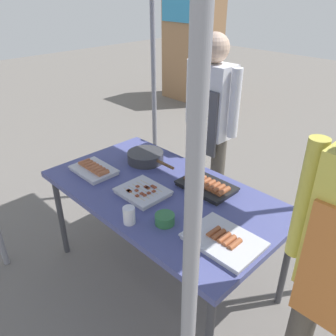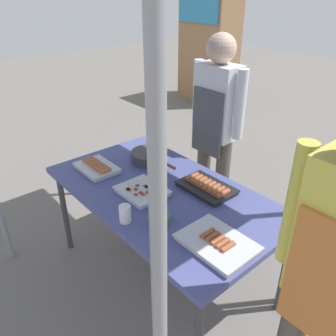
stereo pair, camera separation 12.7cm
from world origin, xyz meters
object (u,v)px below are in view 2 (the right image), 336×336
tray_grilled_sausages (217,243)px  tray_meat_skewers (142,191)px  cooking_wok (149,156)px  drink_cup_near_edge (125,214)px  condiment_bowl (160,219)px  neighbor_stall_left (209,45)px  stall_table (162,197)px  tray_pork_links (97,167)px  vendor_woman (216,120)px  tray_spring_rolls (207,187)px

tray_grilled_sausages → tray_meat_skewers: 0.65m
cooking_wok → drink_cup_near_edge: size_ratio=4.15×
condiment_bowl → drink_cup_near_edge: (-0.14, -0.14, 0.02)m
drink_cup_near_edge → neighbor_stall_left: size_ratio=0.05×
stall_table → cooking_wok: 0.45m
tray_pork_links → neighbor_stall_left: 4.35m
drink_cup_near_edge → tray_meat_skewers: bearing=124.8°
tray_pork_links → drink_cup_near_edge: (0.64, -0.19, 0.03)m
stall_table → condiment_bowl: condiment_bowl is taller
vendor_woman → tray_meat_skewers: bearing=102.6°
tray_grilled_sausages → tray_spring_rolls: bearing=139.4°
tray_grilled_sausages → tray_pork_links: tray_pork_links is taller
drink_cup_near_edge → neighbor_stall_left: 4.87m
tray_pork_links → cooking_wok: (0.13, 0.38, 0.02)m
drink_cup_near_edge → stall_table: bearing=107.3°
tray_grilled_sausages → tray_meat_skewers: tray_grilled_sausages is taller
condiment_bowl → drink_cup_near_edge: bearing=-136.0°
tray_spring_rolls → neighbor_stall_left: bearing=133.2°
stall_table → tray_meat_skewers: (-0.06, -0.12, 0.07)m
tray_meat_skewers → neighbor_stall_left: bearing=128.0°
tray_pork_links → cooking_wok: 0.40m
stall_table → tray_grilled_sausages: (0.60, -0.13, 0.07)m
condiment_bowl → cooking_wok: bearing=146.7°
tray_grilled_sausages → cooking_wok: bearing=161.8°
cooking_wok → neighbor_stall_left: bearing=127.1°
tray_meat_skewers → condiment_bowl: size_ratio=2.67×
stall_table → condiment_bowl: (0.26, -0.23, 0.08)m
tray_grilled_sausages → drink_cup_near_edge: 0.54m
condiment_bowl → drink_cup_near_edge: drink_cup_near_edge is taller
neighbor_stall_left → cooking_wok: bearing=-52.9°
cooking_wok → tray_spring_rolls: bearing=2.8°
stall_table → vendor_woman: size_ratio=0.98×
stall_table → tray_pork_links: size_ratio=5.00×
condiment_bowl → neighbor_stall_left: neighbor_stall_left is taller
stall_table → cooking_wok: cooking_wok is taller
cooking_wok → condiment_bowl: 0.78m
cooking_wok → neighbor_stall_left: size_ratio=0.23×
tray_grilled_sausages → vendor_woman: vendor_woman is taller
tray_meat_skewers → vendor_woman: vendor_woman is taller
tray_pork_links → vendor_woman: bearing=74.7°
tray_meat_skewers → tray_spring_rolls: tray_spring_rolls is taller
tray_spring_rolls → cooking_wok: (-0.57, -0.03, 0.02)m
neighbor_stall_left → tray_pork_links: bearing=-57.3°
condiment_bowl → neighbor_stall_left: bearing=130.2°
tray_grilled_sausages → condiment_bowl: (-0.34, -0.10, 0.01)m
tray_grilled_sausages → cooking_wok: (-0.99, 0.32, 0.02)m
stall_table → tray_pork_links: tray_pork_links is taller
tray_spring_rolls → tray_pork_links: bearing=-150.2°
tray_pork_links → tray_spring_rolls: 0.82m
tray_grilled_sausages → tray_meat_skewers: size_ratio=1.27×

